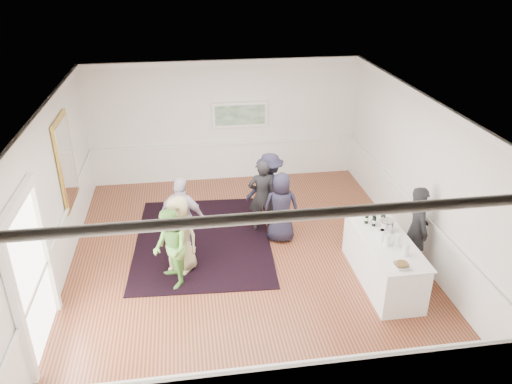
{
  "coord_description": "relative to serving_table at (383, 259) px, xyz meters",
  "views": [
    {
      "loc": [
        -1.04,
        -8.46,
        5.67
      ],
      "look_at": [
        0.26,
        0.2,
        1.38
      ],
      "focal_mm": 35.0,
      "sensor_mm": 36.0,
      "label": 1
    }
  ],
  "objects": [
    {
      "name": "landscape_painting",
      "position": [
        -2.05,
        5.08,
        1.31
      ],
      "size": [
        1.44,
        0.06,
        0.66
      ],
      "color": "white",
      "rests_on": "wall_back"
    },
    {
      "name": "juice_pitchers",
      "position": [
        -0.02,
        -0.24,
        0.58
      ],
      "size": [
        0.36,
        0.63,
        0.24
      ],
      "color": "#5EA43A",
      "rests_on": "serving_table"
    },
    {
      "name": "floor",
      "position": [
        -2.45,
        1.13,
        -0.47
      ],
      "size": [
        8.0,
        8.0,
        0.0
      ],
      "primitive_type": "plane",
      "color": "brown",
      "rests_on": "ground"
    },
    {
      "name": "doorway",
      "position": [
        -5.89,
        -0.77,
        0.95
      ],
      "size": [
        0.1,
        1.78,
        2.56
      ],
      "color": "white",
      "rests_on": "wall_left"
    },
    {
      "name": "wall_front",
      "position": [
        -2.45,
        -2.87,
        1.13
      ],
      "size": [
        7.0,
        0.02,
        3.2
      ],
      "primitive_type": "cube",
      "color": "white",
      "rests_on": "floor"
    },
    {
      "name": "guest_green",
      "position": [
        -3.89,
        0.47,
        0.3
      ],
      "size": [
        0.78,
        0.88,
        1.54
      ],
      "primitive_type": "imported",
      "rotation": [
        0.0,
        0.0,
        -1.27
      ],
      "color": "#65AD45",
      "rests_on": "floor"
    },
    {
      "name": "guest_dark_b",
      "position": [
        -1.92,
        2.24,
        0.36
      ],
      "size": [
        0.61,
        0.41,
        1.65
      ],
      "primitive_type": "imported",
      "rotation": [
        0.0,
        0.0,
        3.12
      ],
      "color": "black",
      "rests_on": "floor"
    },
    {
      "name": "ice_bucket",
      "position": [
        0.1,
        0.23,
        0.57
      ],
      "size": [
        0.26,
        0.26,
        0.25
      ],
      "primitive_type": "cylinder",
      "color": "silver",
      "rests_on": "serving_table"
    },
    {
      "name": "wainscoting",
      "position": [
        -2.45,
        1.13,
        0.03
      ],
      "size": [
        7.0,
        8.0,
        1.0
      ],
      "primitive_type": null,
      "color": "white",
      "rests_on": "floor"
    },
    {
      "name": "guest_dark_a",
      "position": [
        -1.69,
        2.59,
        0.36
      ],
      "size": [
        1.09,
        0.66,
        1.65
      ],
      "primitive_type": "imported",
      "rotation": [
        0.0,
        0.0,
        3.18
      ],
      "color": "#1D1C2E",
      "rests_on": "floor"
    },
    {
      "name": "wine_bottles",
      "position": [
        0.01,
        0.52,
        0.61
      ],
      "size": [
        0.38,
        0.29,
        0.31
      ],
      "color": "black",
      "rests_on": "serving_table"
    },
    {
      "name": "wall_right",
      "position": [
        1.05,
        1.13,
        1.13
      ],
      "size": [
        0.02,
        8.0,
        3.2
      ],
      "primitive_type": "cube",
      "color": "white",
      "rests_on": "floor"
    },
    {
      "name": "guest_tan",
      "position": [
        -3.72,
        0.93,
        0.32
      ],
      "size": [
        0.91,
        0.83,
        1.57
      ],
      "primitive_type": "imported",
      "rotation": [
        0.0,
        0.0,
        -0.57
      ],
      "color": "tan",
      "rests_on": "floor"
    },
    {
      "name": "wall_left",
      "position": [
        -5.95,
        1.13,
        1.13
      ],
      "size": [
        0.02,
        8.0,
        3.2
      ],
      "primitive_type": "cube",
      "color": "white",
      "rests_on": "floor"
    },
    {
      "name": "mirror",
      "position": [
        -5.9,
        2.43,
        1.33
      ],
      "size": [
        0.05,
        1.25,
        1.85
      ],
      "color": "gold",
      "rests_on": "wall_left"
    },
    {
      "name": "serving_table",
      "position": [
        0.0,
        0.0,
        0.0
      ],
      "size": [
        0.87,
        2.28,
        0.92
      ],
      "color": "white",
      "rests_on": "floor"
    },
    {
      "name": "ceiling",
      "position": [
        -2.45,
        1.13,
        2.73
      ],
      "size": [
        7.0,
        8.0,
        0.02
      ],
      "primitive_type": "cube",
      "color": "white",
      "rests_on": "wall_back"
    },
    {
      "name": "area_rug",
      "position": [
        -3.25,
        1.93,
        -0.46
      ],
      "size": [
        3.06,
        3.9,
        0.02
      ],
      "primitive_type": "cube",
      "rotation": [
        0.0,
        0.0,
        -0.06
      ],
      "color": "black",
      "rests_on": "floor"
    },
    {
      "name": "bartender",
      "position": [
        0.75,
        0.32,
        0.41
      ],
      "size": [
        0.43,
        0.64,
        1.74
      ],
      "primitive_type": "imported",
      "rotation": [
        0.0,
        0.0,
        1.59
      ],
      "color": "black",
      "rests_on": "floor"
    },
    {
      "name": "guest_lilac",
      "position": [
        -3.64,
        1.49,
        0.38
      ],
      "size": [
        1.07,
        0.8,
        1.69
      ],
      "primitive_type": "imported",
      "rotation": [
        0.0,
        0.0,
        2.7
      ],
      "color": "#BAAFC4",
      "rests_on": "floor"
    },
    {
      "name": "nut_bowl",
      "position": [
        -0.08,
        -0.9,
        0.5
      ],
      "size": [
        0.29,
        0.29,
        0.08
      ],
      "color": "white",
      "rests_on": "serving_table"
    },
    {
      "name": "guest_navy",
      "position": [
        -1.59,
        1.74,
        0.3
      ],
      "size": [
        0.83,
        0.63,
        1.54
      ],
      "primitive_type": "imported",
      "rotation": [
        0.0,
        0.0,
        2.94
      ],
      "color": "#1D1C2E",
      "rests_on": "floor"
    },
    {
      "name": "wall_back",
      "position": [
        -2.45,
        5.13,
        1.13
      ],
      "size": [
        7.0,
        0.02,
        3.2
      ],
      "primitive_type": "cube",
      "color": "white",
      "rests_on": "floor"
    }
  ]
}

